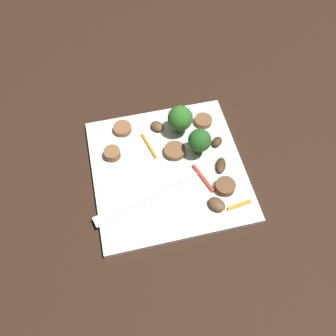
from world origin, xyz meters
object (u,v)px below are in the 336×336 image
(sausage_slice_1, at_px, (175,151))
(pepper_strip_0, at_px, (203,178))
(sausage_slice_0, at_px, (203,121))
(pepper_strip_2, at_px, (149,146))
(pepper_strip_3, at_px, (239,205))
(mushroom_1, at_px, (217,204))
(broccoli_floret_0, at_px, (200,141))
(fork, at_px, (140,201))
(mushroom_0, at_px, (221,165))
(sausage_slice_4, at_px, (112,153))
(plate, at_px, (168,170))
(broccoli_floret_1, at_px, (180,118))
(sausage_slice_3, at_px, (122,129))
(sausage_slice_2, at_px, (225,186))
(mushroom_3, at_px, (157,126))
(mushroom_2, at_px, (217,142))

(sausage_slice_1, distance_m, pepper_strip_0, 0.07)
(sausage_slice_0, relative_size, sausage_slice_1, 0.87)
(pepper_strip_2, relative_size, pepper_strip_3, 1.38)
(sausage_slice_1, height_order, mushroom_1, same)
(broccoli_floret_0, xyz_separation_m, pepper_strip_3, (-0.04, 0.11, -0.03))
(fork, height_order, mushroom_1, mushroom_1)
(sausage_slice_1, bearing_deg, pepper_strip_0, 118.80)
(mushroom_0, bearing_deg, sausage_slice_4, -19.72)
(plate, relative_size, fork, 1.40)
(pepper_strip_2, bearing_deg, mushroom_1, 120.95)
(broccoli_floret_1, distance_m, sausage_slice_1, 0.06)
(sausage_slice_3, xyz_separation_m, pepper_strip_3, (-0.15, 0.18, -0.00))
(sausage_slice_3, relative_size, pepper_strip_3, 0.79)
(sausage_slice_4, bearing_deg, mushroom_0, 160.28)
(broccoli_floret_1, relative_size, sausage_slice_2, 1.75)
(sausage_slice_2, xyz_separation_m, pepper_strip_2, (0.10, -0.11, -0.00))
(sausage_slice_0, xyz_separation_m, mushroom_1, (0.02, 0.16, 0.00))
(sausage_slice_0, bearing_deg, pepper_strip_0, 74.01)
(sausage_slice_0, relative_size, mushroom_3, 1.23)
(sausage_slice_2, bearing_deg, sausage_slice_0, -91.09)
(plate, xyz_separation_m, mushroom_3, (0.00, -0.08, 0.01))
(sausage_slice_2, relative_size, pepper_strip_2, 0.58)
(fork, xyz_separation_m, mushroom_3, (-0.06, -0.13, 0.00))
(mushroom_3, height_order, pepper_strip_2, mushroom_3)
(plate, height_order, broccoli_floret_0, broccoli_floret_0)
(fork, distance_m, sausage_slice_2, 0.14)
(fork, xyz_separation_m, mushroom_2, (-0.15, -0.08, 0.00))
(fork, distance_m, sausage_slice_0, 0.19)
(sausage_slice_0, distance_m, mushroom_1, 0.16)
(plate, bearing_deg, pepper_strip_0, 147.12)
(sausage_slice_2, relative_size, mushroom_0, 1.04)
(fork, bearing_deg, sausage_slice_1, -149.44)
(sausage_slice_2, distance_m, mushroom_0, 0.04)
(fork, relative_size, broccoli_floret_0, 3.35)
(sausage_slice_0, height_order, sausage_slice_2, sausage_slice_2)
(sausage_slice_2, height_order, mushroom_1, sausage_slice_2)
(sausage_slice_0, bearing_deg, sausage_slice_4, 11.47)
(mushroom_2, bearing_deg, pepper_strip_0, 55.45)
(mushroom_1, bearing_deg, sausage_slice_4, -41.75)
(broccoli_floret_1, distance_m, mushroom_0, 0.10)
(pepper_strip_0, distance_m, pepper_strip_2, 0.11)
(broccoli_floret_0, distance_m, mushroom_0, 0.05)
(fork, relative_size, mushroom_2, 8.29)
(sausage_slice_0, bearing_deg, sausage_slice_2, 88.91)
(sausage_slice_4, xyz_separation_m, mushroom_3, (-0.08, -0.04, -0.00))
(broccoli_floret_1, distance_m, mushroom_1, 0.16)
(sausage_slice_0, height_order, sausage_slice_4, sausage_slice_4)
(fork, xyz_separation_m, sausage_slice_2, (-0.14, 0.01, 0.00))
(mushroom_0, bearing_deg, sausage_slice_1, -33.07)
(sausage_slice_4, bearing_deg, sausage_slice_2, 148.45)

